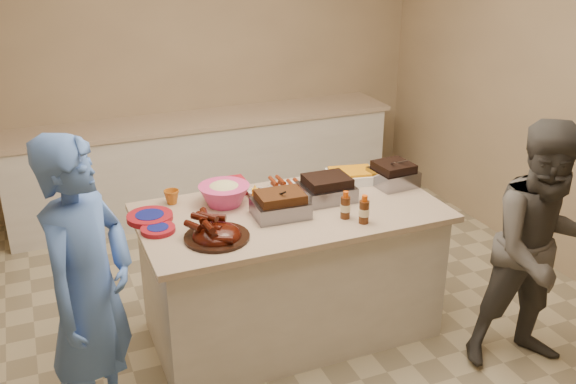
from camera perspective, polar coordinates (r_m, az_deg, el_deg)
name	(u,v)px	position (r m, az deg, el deg)	size (l,w,h in m)	color
room	(295,332)	(4.41, 0.61, -12.34)	(4.50, 5.00, 2.70)	tan
back_counter	(203,164)	(6.07, -7.52, 2.48)	(3.60, 0.64, 0.90)	beige
island	(291,329)	(4.44, 0.25, -12.11)	(1.88, 0.99, 0.89)	beige
rib_platter	(217,239)	(3.66, -6.33, -4.14)	(0.37, 0.37, 0.15)	#3E0D05
pulled_pork_tray	(280,216)	(3.91, -0.68, -2.12)	(0.33, 0.25, 0.10)	#47230F
brisket_tray	(327,199)	(4.15, 3.45, -0.63)	(0.33, 0.27, 0.10)	black
roasting_pan	(392,185)	(4.43, 9.27, 0.65)	(0.27, 0.27, 0.11)	gray
coleslaw_bowl	(225,204)	(4.09, -5.65, -1.11)	(0.32, 0.32, 0.22)	#CD3776
sausage_plate	(291,191)	(4.27, 0.28, 0.10)	(0.32, 0.32, 0.05)	silver
mac_cheese_dish	(351,181)	(4.45, 5.66, 0.97)	(0.33, 0.24, 0.09)	orange
bbq_bottle_a	(345,218)	(3.90, 5.09, -2.31)	(0.06, 0.06, 0.17)	#46220E
bbq_bottle_b	(363,223)	(3.85, 6.73, -2.73)	(0.06, 0.06, 0.18)	#46220E
mustard_bottle	(255,201)	(4.12, -2.93, -0.83)	(0.04, 0.04, 0.12)	yellow
sauce_bowl	(257,196)	(4.19, -2.76, -0.37)	(0.13, 0.04, 0.13)	silver
plate_stack_large	(150,220)	(3.95, -12.17, -2.42)	(0.28, 0.28, 0.03)	maroon
plate_stack_small	(158,232)	(3.79, -11.46, -3.47)	(0.20, 0.20, 0.03)	maroon
plastic_cup	(172,204)	(4.15, -10.25, -1.01)	(0.10, 0.09, 0.10)	#AB5D18
basket_stack	(231,193)	(4.25, -5.12, -0.10)	(0.19, 0.14, 0.10)	maroon
guest_gray	(523,358)	(4.45, 20.20, -13.70)	(0.76, 1.56, 0.59)	#514E4A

